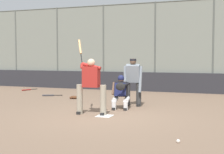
% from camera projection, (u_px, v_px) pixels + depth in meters
% --- Properties ---
extents(ground_plane, '(160.00, 160.00, 0.00)m').
position_uv_depth(ground_plane, '(105.00, 116.00, 8.85)').
color(ground_plane, '#7A604C').
extents(home_plate_marker, '(0.43, 0.43, 0.01)m').
position_uv_depth(home_plate_marker, '(105.00, 116.00, 8.85)').
color(home_plate_marker, white).
rests_on(home_plate_marker, ground_plane).
extents(backstop_fence, '(21.59, 0.08, 4.34)m').
position_uv_depth(backstop_fence, '(155.00, 45.00, 15.12)').
color(backstop_fence, '#515651').
rests_on(backstop_fence, ground_plane).
extents(padding_wall, '(21.08, 0.18, 0.93)m').
position_uv_depth(padding_wall, '(154.00, 82.00, 15.14)').
color(padding_wall, '#28282D').
rests_on(padding_wall, ground_plane).
extents(bleachers_beyond, '(15.06, 3.05, 1.80)m').
position_uv_depth(bleachers_beyond, '(192.00, 77.00, 17.40)').
color(bleachers_beyond, slate).
rests_on(bleachers_beyond, ground_plane).
extents(batter_at_plate, '(1.07, 0.60, 2.21)m').
position_uv_depth(batter_at_plate, '(91.00, 84.00, 9.04)').
color(batter_at_plate, gray).
rests_on(batter_at_plate, ground_plane).
extents(catcher_behind_plate, '(0.61, 0.71, 1.10)m').
position_uv_depth(catcher_behind_plate, '(121.00, 92.00, 9.97)').
color(catcher_behind_plate, silver).
rests_on(catcher_behind_plate, ground_plane).
extents(umpire_home, '(0.66, 0.45, 1.63)m').
position_uv_depth(umpire_home, '(133.00, 81.00, 10.57)').
color(umpire_home, '#333333').
rests_on(umpire_home, ground_plane).
extents(spare_bat_near_backstop, '(0.80, 0.39, 0.07)m').
position_uv_depth(spare_bat_near_backstop, '(50.00, 95.00, 13.39)').
color(spare_bat_near_backstop, black).
rests_on(spare_bat_near_backstop, ground_plane).
extents(spare_bat_by_padding, '(0.38, 0.86, 0.07)m').
position_uv_depth(spare_bat_by_padding, '(28.00, 90.00, 15.68)').
color(spare_bat_by_padding, black).
rests_on(spare_bat_by_padding, ground_plane).
extents(fielding_glove_on_dirt, '(0.34, 0.26, 0.12)m').
position_uv_depth(fielding_glove_on_dirt, '(74.00, 97.00, 12.51)').
color(fielding_glove_on_dirt, '#56331E').
rests_on(fielding_glove_on_dirt, ground_plane).
extents(baseball_loose, '(0.07, 0.07, 0.07)m').
position_uv_depth(baseball_loose, '(178.00, 141.00, 6.08)').
color(baseball_loose, white).
rests_on(baseball_loose, ground_plane).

